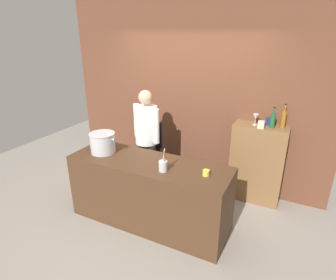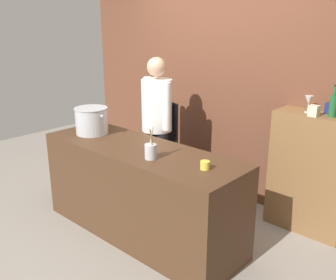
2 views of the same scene
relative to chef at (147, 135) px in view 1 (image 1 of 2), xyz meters
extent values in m
plane|color=gray|center=(0.43, -0.69, -0.96)|extent=(8.00, 8.00, 0.00)
cube|color=brown|center=(0.43, 0.71, 0.54)|extent=(4.40, 0.10, 3.00)
cube|color=#472D1C|center=(0.43, -0.69, -0.51)|extent=(2.12, 0.70, 0.90)
cube|color=brown|center=(1.60, 0.50, -0.36)|extent=(0.76, 0.32, 1.20)
cylinder|color=black|center=(0.09, -0.03, -0.54)|extent=(0.14, 0.14, 0.84)
cylinder|color=black|center=(-0.10, 0.03, -0.54)|extent=(0.14, 0.14, 0.84)
cylinder|color=white|center=(0.00, 0.00, 0.17)|extent=(0.34, 0.34, 0.58)
cube|color=black|center=(0.05, 0.17, -0.07)|extent=(0.29, 0.11, 0.52)
cylinder|color=white|center=(0.21, -0.07, 0.19)|extent=(0.09, 0.09, 0.52)
cylinder|color=white|center=(-0.21, 0.06, 0.19)|extent=(0.09, 0.09, 0.52)
sphere|color=tan|center=(0.00, 0.00, 0.59)|extent=(0.21, 0.21, 0.21)
cylinder|color=#B7BABF|center=(-0.28, -0.70, 0.07)|extent=(0.33, 0.33, 0.27)
cylinder|color=#B7BABF|center=(-0.28, -0.70, 0.21)|extent=(0.35, 0.35, 0.01)
cube|color=#B7BABF|center=(-0.47, -0.70, 0.15)|extent=(0.04, 0.02, 0.02)
cube|color=#B7BABF|center=(-0.10, -0.70, 0.15)|extent=(0.04, 0.02, 0.02)
cylinder|color=#B7BABF|center=(0.71, -0.82, 0.00)|extent=(0.10, 0.10, 0.13)
cylinder|color=#B7BABF|center=(0.71, -0.81, 0.09)|extent=(0.05, 0.03, 0.27)
cylinder|color=olive|center=(0.73, -0.82, 0.08)|extent=(0.02, 0.05, 0.25)
cylinder|color=yellow|center=(1.20, -0.70, -0.03)|extent=(0.08, 0.08, 0.07)
cylinder|color=#1E592D|center=(1.74, 0.48, 0.34)|extent=(0.07, 0.07, 0.20)
cylinder|color=#1E592D|center=(1.74, 0.48, 0.48)|extent=(0.02, 0.02, 0.08)
cylinder|color=black|center=(1.74, 0.48, 0.53)|extent=(0.03, 0.03, 0.01)
cylinder|color=#8C5919|center=(1.86, 0.55, 0.35)|extent=(0.07, 0.07, 0.23)
cylinder|color=#8C5919|center=(1.86, 0.55, 0.51)|extent=(0.02, 0.02, 0.09)
cylinder|color=black|center=(1.86, 0.55, 0.57)|extent=(0.03, 0.03, 0.01)
cylinder|color=silver|center=(1.50, 0.50, 0.24)|extent=(0.06, 0.06, 0.01)
cylinder|color=silver|center=(1.50, 0.50, 0.28)|extent=(0.01, 0.01, 0.07)
cone|color=silver|center=(1.50, 0.50, 0.36)|extent=(0.08, 0.08, 0.08)
cube|color=navy|center=(1.67, 0.58, 0.29)|extent=(0.08, 0.08, 0.10)
cube|color=beige|center=(1.60, 0.40, 0.29)|extent=(0.08, 0.08, 0.10)
camera|label=1|loc=(2.06, -3.40, 1.48)|focal=29.45mm
camera|label=2|loc=(2.91, -3.01, 1.10)|focal=40.92mm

